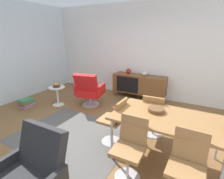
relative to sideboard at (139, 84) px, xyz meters
The scene contains 17 objects.
ground_plane 2.34m from the sideboard, 89.57° to the right, with size 8.32×8.32×0.00m, color brown.
wall_back 1.01m from the sideboard, 86.71° to the left, with size 6.80×0.12×2.80m, color white.
sideboard is the anchor object (origin of this frame).
vase_cobalt 0.51m from the sideboard, behind, with size 0.15×0.15×0.18m.
vase_sculptural_dark 0.37m from the sideboard, ahead, with size 0.16×0.16×0.13m.
dining_table 2.75m from the sideboard, 61.22° to the right, with size 1.60×0.90×0.74m.
wooden_bowl_on_table 2.58m from the sideboard, 64.07° to the right, with size 0.26×0.26×0.06m, color brown.
dining_chair_back_left 2.09m from the sideboard, 62.13° to the right, with size 0.43×0.45×0.86m.
dining_chair_front_right 3.40m from the sideboard, 60.56° to the right, with size 0.41×0.43×0.86m.
dining_chair_front_left 3.12m from the sideboard, 71.89° to the right, with size 0.41×0.43×0.86m.
dining_chair_near_window 2.44m from the sideboard, 79.83° to the right, with size 0.43×0.40×0.86m.
lounge_chair_red 1.57m from the sideboard, 128.25° to the right, with size 0.81×0.77×0.95m.
armchair_black_shell 3.91m from the sideboard, 86.67° to the right, with size 0.72×0.66×0.95m.
side_table_round 2.40m from the sideboard, 137.86° to the right, with size 0.44×0.44×0.52m.
fruit_bowl 2.40m from the sideboard, 137.85° to the right, with size 0.20×0.20×0.11m.
magazine_stack 3.25m from the sideboard, 138.54° to the right, with size 0.34×0.41×0.22m.
area_rug 2.63m from the sideboard, 98.41° to the right, with size 2.20×1.70×0.01m, color #595654.
Camera 1 is at (1.66, -2.45, 1.89)m, focal length 27.18 mm.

